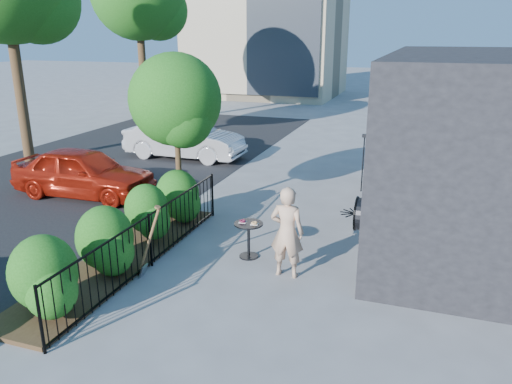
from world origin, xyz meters
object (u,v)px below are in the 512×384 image
at_px(patio_tree, 177,106).
at_px(car_silver, 185,139).
at_px(shovel, 148,246).
at_px(car_red, 84,172).
at_px(woman, 287,232).
at_px(cafe_table, 249,234).

bearing_deg(patio_tree, car_silver, 116.06).
bearing_deg(car_silver, patio_tree, -153.29).
relative_size(shovel, car_red, 0.37).
xyz_separation_m(woman, car_silver, (-6.03, 7.73, -0.16)).
distance_m(shovel, car_red, 5.71).
xyz_separation_m(patio_tree, cafe_table, (2.41, -1.74, -2.25)).
distance_m(woman, car_silver, 9.80).
xyz_separation_m(patio_tree, car_red, (-3.32, 0.55, -2.07)).
relative_size(woman, car_red, 0.44).
height_order(car_red, car_silver, car_silver).
bearing_deg(shovel, woman, 21.68).
relative_size(cafe_table, woman, 0.45).
bearing_deg(cafe_table, woman, -29.00).
bearing_deg(patio_tree, shovel, -73.10).
distance_m(shovel, car_silver, 9.41).
relative_size(woman, shovel, 1.17).
height_order(cafe_table, shovel, shovel).
bearing_deg(shovel, patio_tree, 106.90).
bearing_deg(cafe_table, car_red, 158.22).
height_order(woman, car_silver, woman).
bearing_deg(cafe_table, patio_tree, 144.14).
xyz_separation_m(cafe_table, shovel, (-1.43, -1.47, 0.15)).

